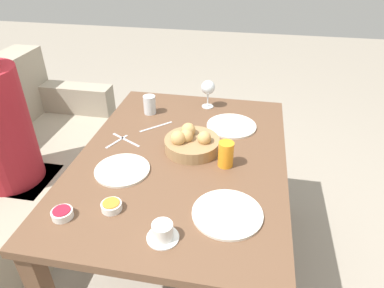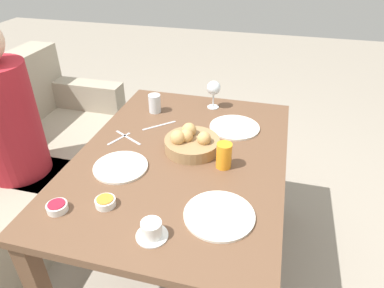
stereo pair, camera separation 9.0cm
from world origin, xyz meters
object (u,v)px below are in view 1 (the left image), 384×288
coffee_cup (163,232)px  jam_bowl_berry (62,214)px  wine_glass (208,88)px  fork_silver (156,127)px  seated_person (9,162)px  plate_far_center (122,170)px  spoon_coffee (117,142)px  knife_silver (126,140)px  juice_glass (226,154)px  jam_bowl_honey (112,206)px  plate_near_left (227,214)px  water_tumbler (150,105)px  plate_near_right (231,126)px  bread_basket (191,142)px

coffee_cup → jam_bowl_berry: bearing=85.4°
coffee_cup → jam_bowl_berry: coffee_cup is taller
wine_glass → fork_silver: wine_glass is taller
fork_silver → seated_person: bearing=103.2°
seated_person → plate_far_center: (-0.20, -0.73, 0.20)m
spoon_coffee → knife_silver: bearing=-60.2°
juice_glass → jam_bowl_honey: juice_glass is taller
wine_glass → plate_far_center: bearing=158.3°
juice_glass → coffee_cup: (-0.44, 0.16, -0.03)m
fork_silver → wine_glass: bearing=-39.0°
plate_near_left → jam_bowl_honey: size_ratio=3.38×
wine_glass → plate_near_left: bearing=-166.9°
water_tumbler → plate_near_right: bearing=-99.0°
seated_person → water_tumbler: 0.80m
fork_silver → jam_bowl_berry: bearing=167.5°
juice_glass → fork_silver: size_ratio=0.80×
seated_person → fork_silver: bearing=-76.8°
plate_near_right → coffee_cup: (-0.77, 0.15, 0.02)m
juice_glass → water_tumbler: 0.61m
knife_silver → spoon_coffee: bearing=119.8°
plate_near_right → plate_far_center: bearing=137.7°
seated_person → coffee_cup: (-0.52, -0.99, 0.22)m
wine_glass → spoon_coffee: 0.59m
juice_glass → spoon_coffee: bearing=80.1°
seated_person → jam_bowl_honey: seated_person is taller
juice_glass → seated_person: bearing=85.9°
coffee_cup → fork_silver: coffee_cup is taller
plate_far_center → fork_silver: plate_far_center is taller
fork_silver → knife_silver: size_ratio=0.85×
water_tumbler → jam_bowl_berry: bearing=174.7°
coffee_cup → knife_silver: size_ratio=0.65×
jam_bowl_berry → knife_silver: bearing=-4.6°
wine_glass → coffee_cup: (-0.98, 0.00, -0.08)m
juice_glass → wine_glass: (0.54, 0.15, 0.06)m
plate_near_left → jam_bowl_berry: bearing=101.7°
knife_silver → spoon_coffee: 0.04m
wine_glass → spoon_coffee: size_ratio=1.21×
plate_far_center → knife_silver: plate_far_center is taller
wine_glass → knife_silver: size_ratio=0.94×
bread_basket → plate_near_left: size_ratio=0.99×
water_tumbler → fork_silver: water_tumbler is taller
plate_near_right → fork_silver: 0.38m
spoon_coffee → plate_far_center: bearing=-153.4°
bread_basket → coffee_cup: bearing=-179.3°
juice_glass → jam_bowl_honey: (-0.34, 0.37, -0.04)m
seated_person → jam_bowl_berry: 0.82m
plate_near_left → juice_glass: size_ratio=2.25×
coffee_cup → bread_basket: bearing=0.7°
water_tumbler → knife_silver: water_tumbler is taller
fork_silver → water_tumbler: bearing=27.2°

